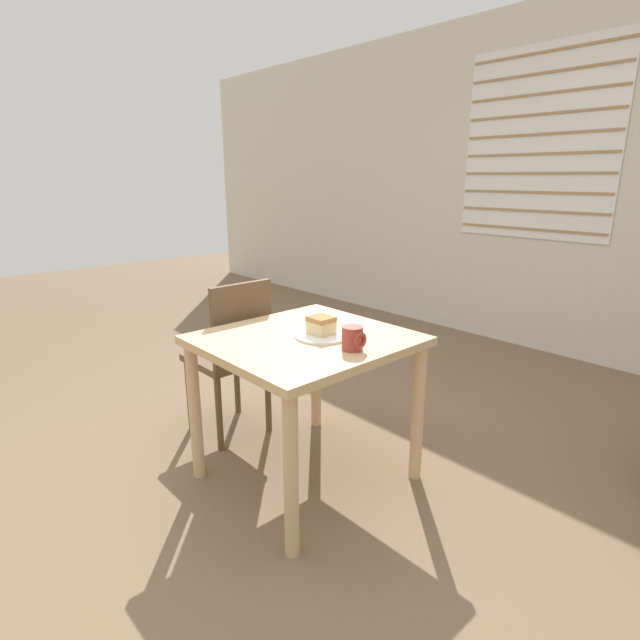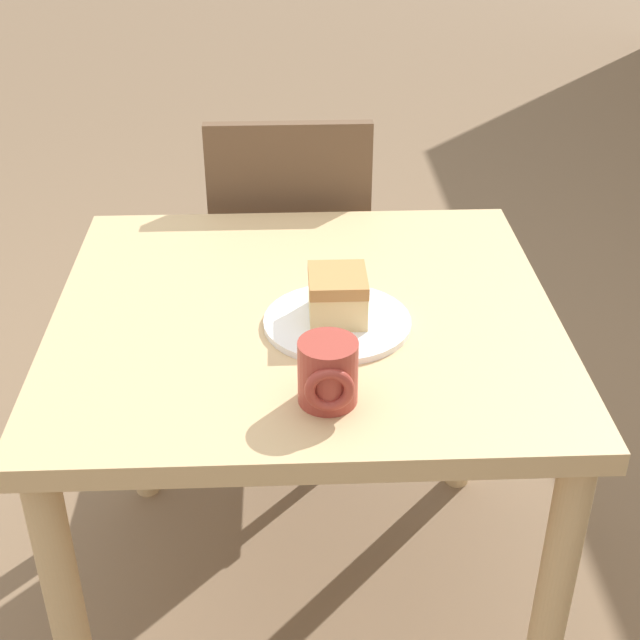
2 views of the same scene
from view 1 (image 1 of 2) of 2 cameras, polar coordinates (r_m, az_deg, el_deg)
name	(u,v)px [view 1 (image 1 of 2)]	position (r m, az deg, el deg)	size (l,w,h in m)	color
ground_plane	(261,489)	(2.59, -6.76, -18.60)	(14.00, 14.00, 0.00)	#7A6047
wall_back	(562,184)	(4.59, 25.95, 13.76)	(10.00, 0.09, 2.80)	beige
dining_table_near	(306,359)	(2.37, -1.64, -4.50)	(0.85, 0.90, 0.75)	tan
chair_near_window	(233,353)	(2.87, -9.97, -3.68)	(0.39, 0.39, 0.93)	brown
plate	(322,335)	(2.33, 0.27, -1.78)	(0.26, 0.26, 0.01)	white
cake_slice	(321,325)	(2.32, 0.13, -0.60)	(0.11, 0.10, 0.08)	#E5CC89
coffee_mug	(353,338)	(2.14, 3.80, -2.11)	(0.10, 0.09, 0.10)	#9E382D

